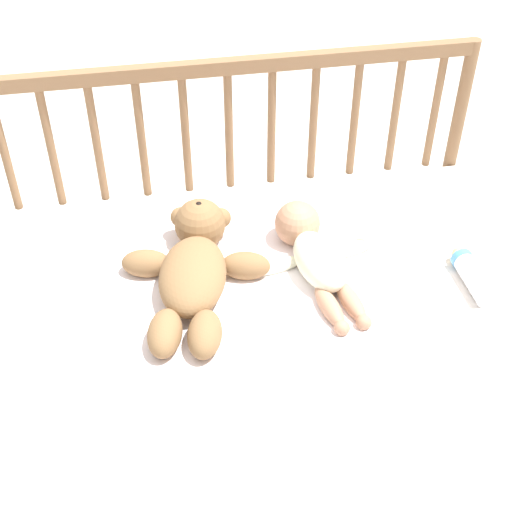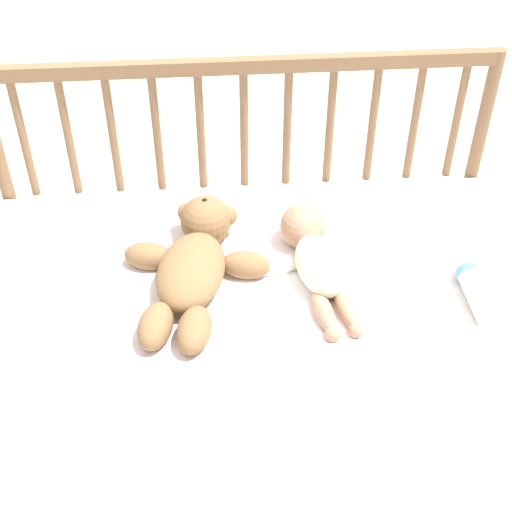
# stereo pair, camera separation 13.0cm
# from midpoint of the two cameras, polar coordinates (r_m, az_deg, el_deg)

# --- Properties ---
(ground_plane) EXTENTS (12.00, 12.00, 0.00)m
(ground_plane) POSITION_cam_midpoint_polar(r_m,az_deg,el_deg) (2.05, -1.92, -11.86)
(ground_plane) COLOR silver
(crib_mattress) EXTENTS (1.32, 0.69, 0.50)m
(crib_mattress) POSITION_cam_midpoint_polar(r_m,az_deg,el_deg) (1.86, -2.09, -7.13)
(crib_mattress) COLOR white
(crib_mattress) RESTS_ON ground_plane
(crib_rail) EXTENTS (1.32, 0.04, 0.87)m
(crib_rail) POSITION_cam_midpoint_polar(r_m,az_deg,el_deg) (1.91, -4.12, 8.62)
(crib_rail) COLOR brown
(crib_rail) RESTS_ON ground_plane
(blanket) EXTENTS (0.83, 0.54, 0.01)m
(blanket) POSITION_cam_midpoint_polar(r_m,az_deg,el_deg) (1.65, -2.29, -2.26)
(blanket) COLOR white
(blanket) RESTS_ON crib_mattress
(teddy_bear) EXTENTS (0.35, 0.47, 0.13)m
(teddy_bear) POSITION_cam_midpoint_polar(r_m,az_deg,el_deg) (1.63, -7.25, -0.98)
(teddy_bear) COLOR olive
(teddy_bear) RESTS_ON crib_mattress
(baby) EXTENTS (0.32, 0.40, 0.11)m
(baby) POSITION_cam_midpoint_polar(r_m,az_deg,el_deg) (1.67, 2.42, 0.14)
(baby) COLOR #EAEACC
(baby) RESTS_ON crib_mattress
(baby_bottle) EXTENTS (0.05, 0.18, 0.05)m
(baby_bottle) POSITION_cam_midpoint_polar(r_m,az_deg,el_deg) (1.70, 14.79, -1.47)
(baby_bottle) COLOR white
(baby_bottle) RESTS_ON crib_mattress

